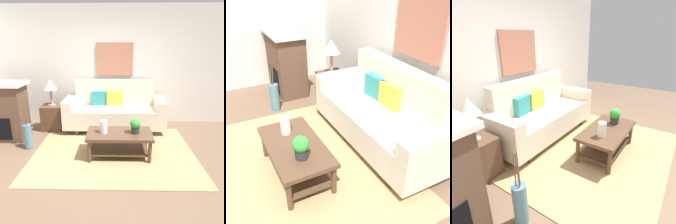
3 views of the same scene
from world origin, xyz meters
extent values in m
plane|color=brown|center=(0.00, 0.00, 0.00)|extent=(9.57, 9.57, 0.00)
cube|color=silver|center=(0.00, 2.16, 1.35)|extent=(5.57, 0.10, 2.70)
cube|color=#A38456|center=(0.00, 0.50, 0.01)|extent=(2.82, 2.18, 0.01)
cube|color=beige|center=(0.00, 1.56, 0.32)|extent=(1.78, 0.84, 0.40)
cube|color=beige|center=(0.00, 1.88, 0.80)|extent=(1.78, 0.20, 0.56)
cube|color=beige|center=(-0.99, 1.56, 0.42)|extent=(0.20, 0.84, 0.60)
cube|color=beige|center=(0.99, 1.56, 0.42)|extent=(0.20, 0.84, 0.60)
cube|color=#513826|center=(-0.79, 1.56, 0.06)|extent=(0.08, 0.74, 0.12)
cube|color=#513826|center=(0.79, 1.56, 0.06)|extent=(0.08, 0.74, 0.12)
cube|color=teal|center=(-0.34, 1.75, 0.68)|extent=(0.37, 0.16, 0.32)
cube|color=gold|center=(0.00, 1.75, 0.68)|extent=(0.36, 0.13, 0.32)
cube|color=#513826|center=(0.10, 0.37, 0.41)|extent=(1.10, 0.60, 0.05)
cube|color=#513826|center=(0.10, 0.37, 0.12)|extent=(0.98, 0.50, 0.02)
cylinder|color=#513826|center=(-0.39, 0.12, 0.19)|extent=(0.06, 0.06, 0.38)
cylinder|color=#513826|center=(0.59, 0.12, 0.19)|extent=(0.06, 0.06, 0.38)
cylinder|color=#513826|center=(-0.39, 0.62, 0.19)|extent=(0.06, 0.06, 0.38)
cylinder|color=#513826|center=(0.59, 0.62, 0.19)|extent=(0.06, 0.06, 0.38)
cylinder|color=white|center=(-0.17, 0.35, 0.54)|extent=(0.12, 0.12, 0.22)
cylinder|color=#2D2D33|center=(0.36, 0.35, 0.48)|extent=(0.14, 0.14, 0.10)
sphere|color=green|center=(0.36, 0.35, 0.60)|extent=(0.18, 0.18, 0.18)
cube|color=#513826|center=(-1.39, 1.57, 0.28)|extent=(0.44, 0.44, 0.56)
cylinder|color=gray|center=(-1.39, 1.57, 0.57)|extent=(0.16, 0.16, 0.02)
cylinder|color=gray|center=(-1.39, 1.57, 0.74)|extent=(0.05, 0.05, 0.35)
cone|color=beige|center=(-1.39, 1.57, 1.02)|extent=(0.28, 0.28, 0.22)
cube|color=brown|center=(-2.24, 1.04, 0.55)|extent=(0.90, 0.50, 1.10)
cylinder|color=slate|center=(-1.58, 0.59, 0.23)|extent=(0.15, 0.15, 0.47)
cylinder|color=brown|center=(-1.56, 0.59, 0.65)|extent=(0.03, 0.04, 0.36)
cylinder|color=brown|center=(-1.59, 0.61, 0.65)|extent=(0.03, 0.02, 0.36)
cylinder|color=brown|center=(-1.59, 0.58, 0.65)|extent=(0.02, 0.04, 0.36)
cube|color=#B77056|center=(0.00, 2.09, 1.52)|extent=(0.83, 0.03, 0.74)
camera|label=1|loc=(0.04, -3.01, 1.88)|focal=34.62mm
camera|label=2|loc=(2.54, -0.35, 2.25)|focal=43.46mm
camera|label=3|loc=(-2.54, -0.57, 1.81)|focal=30.79mm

